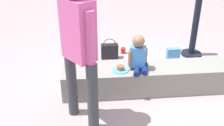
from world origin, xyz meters
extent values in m
plane|color=#9F8A8B|center=(0.00, 0.00, 0.00)|extent=(12.00, 12.00, 0.00)
cube|color=gray|center=(0.00, 0.00, 0.18)|extent=(2.33, 0.46, 0.36)
cylinder|color=navy|center=(-0.16, -0.14, 0.40)|extent=(0.14, 0.26, 0.08)
cylinder|color=navy|center=(-0.05, -0.11, 0.40)|extent=(0.14, 0.26, 0.08)
cube|color=#4387D5|center=(-0.14, -0.02, 0.54)|extent=(0.24, 0.19, 0.28)
sphere|color=#8C664C|center=(-0.14, -0.02, 0.76)|extent=(0.16, 0.16, 0.16)
cylinder|color=#8C664C|center=(-0.25, -0.05, 0.54)|extent=(0.05, 0.05, 0.21)
cylinder|color=#8C664C|center=(-0.03, 0.01, 0.54)|extent=(0.05, 0.05, 0.21)
cylinder|color=#34373D|center=(-0.77, -0.75, 0.42)|extent=(0.12, 0.12, 0.84)
cylinder|color=#34373D|center=(-1.01, -0.44, 0.42)|extent=(0.12, 0.12, 0.84)
cube|color=#D8589B|center=(-0.89, -0.60, 1.16)|extent=(0.39, 0.41, 0.64)
cylinder|color=#D8589B|center=(-0.77, -0.74, 1.10)|extent=(0.10, 0.10, 0.60)
cylinder|color=#D8589B|center=(-1.00, -0.45, 1.10)|extent=(0.10, 0.10, 0.60)
cylinder|color=#4CA5D8|center=(-0.38, -0.05, 0.37)|extent=(0.22, 0.22, 0.01)
cylinder|color=#965D46|center=(-0.38, -0.05, 0.40)|extent=(0.10, 0.10, 0.05)
cylinder|color=brown|center=(-0.38, -0.05, 0.42)|extent=(0.10, 0.10, 0.01)
cube|color=silver|center=(-0.31, -0.06, 0.38)|extent=(0.11, 0.04, 0.00)
cube|color=#4C99E0|center=(0.63, 0.79, 0.13)|extent=(0.22, 0.10, 0.27)
torus|color=white|center=(0.58, 0.79, 0.27)|extent=(0.09, 0.01, 0.09)
torus|color=white|center=(0.68, 0.79, 0.27)|extent=(0.09, 0.01, 0.09)
cylinder|color=black|center=(1.07, 1.06, 0.02)|extent=(0.36, 0.36, 0.04)
cylinder|color=black|center=(1.07, 1.06, 0.55)|extent=(0.11, 0.11, 1.01)
cylinder|color=silver|center=(-0.23, 0.62, 0.07)|extent=(0.07, 0.07, 0.15)
cone|color=silver|center=(-0.23, 0.62, 0.16)|extent=(0.07, 0.07, 0.03)
cylinder|color=white|center=(-0.23, 0.62, 0.18)|extent=(0.03, 0.03, 0.01)
cylinder|color=silver|center=(0.04, 1.00, 0.08)|extent=(0.06, 0.06, 0.16)
cone|color=silver|center=(0.04, 1.00, 0.17)|extent=(0.06, 0.06, 0.03)
cylinder|color=blue|center=(0.04, 1.00, 0.19)|extent=(0.03, 0.03, 0.02)
cylinder|color=red|center=(-0.16, 1.24, 0.05)|extent=(0.09, 0.09, 0.11)
cube|color=white|center=(-0.83, 0.41, 0.07)|extent=(0.40, 0.39, 0.14)
cube|color=black|center=(-0.42, 1.06, 0.13)|extent=(0.30, 0.12, 0.26)
torus|color=black|center=(-0.42, 1.06, 0.26)|extent=(0.22, 0.01, 0.22)
cube|color=brown|center=(-0.96, 1.13, 0.13)|extent=(0.30, 0.12, 0.26)
torus|color=brown|center=(-0.96, 1.13, 0.26)|extent=(0.22, 0.01, 0.22)
camera|label=1|loc=(-0.79, -3.17, 2.10)|focal=42.75mm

